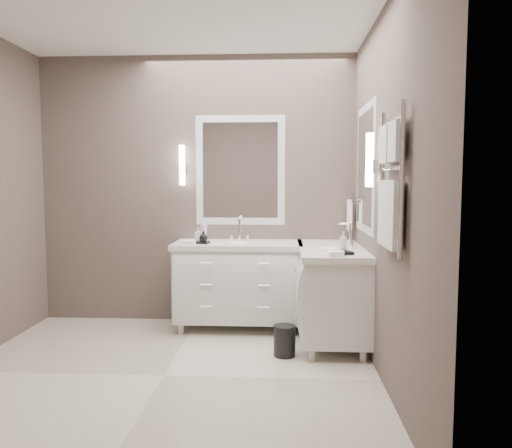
# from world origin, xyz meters

# --- Properties ---
(floor) EXTENTS (3.20, 3.00, 0.01)m
(floor) POSITION_xyz_m (0.00, 0.00, -0.01)
(floor) COLOR silver
(floor) RESTS_ON ground
(ceiling) EXTENTS (3.20, 3.00, 0.01)m
(ceiling) POSITION_xyz_m (0.00, 0.00, 2.71)
(ceiling) COLOR white
(ceiling) RESTS_ON wall_back
(wall_back) EXTENTS (3.20, 0.01, 2.70)m
(wall_back) POSITION_xyz_m (0.00, 1.50, 1.35)
(wall_back) COLOR #544843
(wall_back) RESTS_ON floor
(wall_front) EXTENTS (3.20, 0.01, 2.70)m
(wall_front) POSITION_xyz_m (0.00, -1.50, 1.35)
(wall_front) COLOR #544843
(wall_front) RESTS_ON floor
(wall_right) EXTENTS (0.01, 3.00, 2.70)m
(wall_right) POSITION_xyz_m (1.60, 0.00, 1.35)
(wall_right) COLOR #544843
(wall_right) RESTS_ON floor
(vanity_back) EXTENTS (1.24, 0.59, 0.97)m
(vanity_back) POSITION_xyz_m (0.45, 1.23, 0.49)
(vanity_back) COLOR white
(vanity_back) RESTS_ON floor
(vanity_right) EXTENTS (0.59, 1.24, 0.97)m
(vanity_right) POSITION_xyz_m (1.33, 0.90, 0.49)
(vanity_right) COLOR white
(vanity_right) RESTS_ON floor
(mirror_back) EXTENTS (0.90, 0.02, 1.10)m
(mirror_back) POSITION_xyz_m (0.45, 1.49, 1.55)
(mirror_back) COLOR white
(mirror_back) RESTS_ON wall_back
(mirror_right) EXTENTS (0.02, 0.90, 1.10)m
(mirror_right) POSITION_xyz_m (1.59, 0.80, 1.55)
(mirror_right) COLOR white
(mirror_right) RESTS_ON wall_right
(sconce_back) EXTENTS (0.06, 0.06, 0.40)m
(sconce_back) POSITION_xyz_m (-0.13, 1.43, 1.59)
(sconce_back) COLOR white
(sconce_back) RESTS_ON wall_back
(sconce_right) EXTENTS (0.06, 0.06, 0.40)m
(sconce_right) POSITION_xyz_m (1.53, 0.22, 1.59)
(sconce_right) COLOR white
(sconce_right) RESTS_ON wall_right
(towel_bar_corner) EXTENTS (0.03, 0.22, 0.30)m
(towel_bar_corner) POSITION_xyz_m (1.54, 1.36, 1.12)
(towel_bar_corner) COLOR white
(towel_bar_corner) RESTS_ON wall_right
(towel_ladder) EXTENTS (0.06, 0.58, 0.90)m
(towel_ladder) POSITION_xyz_m (1.55, -0.40, 1.39)
(towel_ladder) COLOR white
(towel_ladder) RESTS_ON wall_right
(waste_bin) EXTENTS (0.21, 0.21, 0.26)m
(waste_bin) POSITION_xyz_m (0.90, 0.47, 0.13)
(waste_bin) COLOR black
(waste_bin) RESTS_ON floor
(amenity_tray_back) EXTENTS (0.16, 0.13, 0.02)m
(amenity_tray_back) POSITION_xyz_m (0.10, 1.12, 0.86)
(amenity_tray_back) COLOR black
(amenity_tray_back) RESTS_ON vanity_back
(amenity_tray_right) EXTENTS (0.16, 0.19, 0.02)m
(amenity_tray_right) POSITION_xyz_m (1.37, 0.50, 0.86)
(amenity_tray_right) COLOR black
(amenity_tray_right) RESTS_ON vanity_right
(water_bottle) EXTENTS (0.08, 0.08, 0.18)m
(water_bottle) POSITION_xyz_m (0.12, 1.18, 0.94)
(water_bottle) COLOR silver
(water_bottle) RESTS_ON vanity_back
(soap_bottle_a) EXTENTS (0.07, 0.07, 0.13)m
(soap_bottle_a) POSITION_xyz_m (0.07, 1.14, 0.94)
(soap_bottle_a) COLOR white
(soap_bottle_a) RESTS_ON amenity_tray_back
(soap_bottle_b) EXTENTS (0.09, 0.09, 0.10)m
(soap_bottle_b) POSITION_xyz_m (0.13, 1.09, 0.92)
(soap_bottle_b) COLOR black
(soap_bottle_b) RESTS_ON amenity_tray_back
(soap_bottle_c) EXTENTS (0.08, 0.08, 0.16)m
(soap_bottle_c) POSITION_xyz_m (1.37, 0.50, 0.95)
(soap_bottle_c) COLOR white
(soap_bottle_c) RESTS_ON amenity_tray_right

